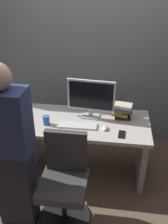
% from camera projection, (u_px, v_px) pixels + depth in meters
% --- Properties ---
extents(ground_plane, '(9.00, 9.00, 0.00)m').
position_uv_depth(ground_plane, '(85.00, 170.00, 3.20)').
color(ground_plane, brown).
extents(wall_back, '(6.40, 0.10, 3.00)m').
position_uv_depth(wall_back, '(94.00, 35.00, 3.22)').
color(wall_back, gray).
rests_on(wall_back, ground).
extents(desk, '(1.46, 0.71, 0.72)m').
position_uv_depth(desk, '(85.00, 137.00, 2.96)').
color(desk, beige).
rests_on(desk, ground).
extents(office_chair, '(0.52, 0.52, 0.94)m').
position_uv_depth(office_chair, '(64.00, 184.00, 2.41)').
color(office_chair, black).
rests_on(office_chair, ground).
extents(person_at_desk, '(0.40, 0.24, 1.64)m').
position_uv_depth(person_at_desk, '(10.00, 152.00, 2.18)').
color(person_at_desk, '#262838').
rests_on(person_at_desk, ground).
extents(monitor, '(0.54, 0.16, 0.46)m').
position_uv_depth(monitor, '(91.00, 97.00, 2.82)').
color(monitor, silver).
rests_on(monitor, desk).
extents(keyboard, '(0.43, 0.14, 0.02)m').
position_uv_depth(keyboard, '(77.00, 125.00, 2.76)').
color(keyboard, white).
rests_on(keyboard, desk).
extents(mouse, '(0.06, 0.10, 0.03)m').
position_uv_depth(mouse, '(105.00, 128.00, 2.70)').
color(mouse, white).
rests_on(mouse, desk).
extents(cup_near_keyboard, '(0.07, 0.07, 0.10)m').
position_uv_depth(cup_near_keyboard, '(46.00, 120.00, 2.78)').
color(cup_near_keyboard, '#3372B2').
rests_on(cup_near_keyboard, desk).
extents(book_stack, '(0.24, 0.21, 0.17)m').
position_uv_depth(book_stack, '(122.00, 111.00, 2.89)').
color(book_stack, black).
rests_on(book_stack, desk).
extents(cell_phone, '(0.08, 0.15, 0.01)m').
position_uv_depth(cell_phone, '(122.00, 134.00, 2.62)').
color(cell_phone, black).
rests_on(cell_phone, desk).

